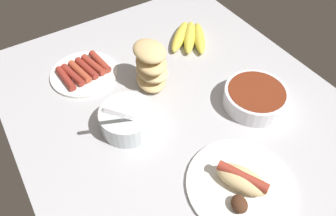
{
  "coord_description": "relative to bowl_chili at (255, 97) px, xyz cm",
  "views": [
    {
      "loc": [
        43.62,
        -34.78,
        69.27
      ],
      "look_at": [
        -4.8,
        -4.26,
        3.0
      ],
      "focal_mm": 33.8,
      "sensor_mm": 36.0,
      "label": 1
    }
  ],
  "objects": [
    {
      "name": "ground_plane",
      "position": [
        -4.99,
        -19.08,
        -4.51
      ],
      "size": [
        120.0,
        90.0,
        3.0
      ],
      "primitive_type": "cube",
      "color": "#B2B2B7"
    },
    {
      "name": "bowl_chili",
      "position": [
        0.0,
        0.0,
        0.0
      ],
      "size": [
        18.0,
        18.0,
        5.53
      ],
      "color": "white",
      "rests_on": "ground_plane"
    },
    {
      "name": "plate_hotdog_assembled",
      "position": [
        18.06,
        -20.76,
        -1.37
      ],
      "size": [
        25.67,
        25.67,
        5.61
      ],
      "color": "white",
      "rests_on": "ground_plane"
    },
    {
      "name": "bowl_coleslaw",
      "position": [
        -12.05,
        -34.74,
        0.46
      ],
      "size": [
        14.94,
        14.94,
        15.53
      ],
      "color": "silver",
      "rests_on": "ground_plane"
    },
    {
      "name": "banana_bunch",
      "position": [
        -34.61,
        1.24,
        -1.33
      ],
      "size": [
        20.21,
        18.99,
        3.47
      ],
      "color": "gold",
      "rests_on": "ground_plane"
    },
    {
      "name": "bread_stack",
      "position": [
        -23.12,
        -20.86,
        4.19
      ],
      "size": [
        12.95,
        10.77,
        14.4
      ],
      "color": "#DBB77A",
      "rests_on": "ground_plane"
    },
    {
      "name": "plate_sausages",
      "position": [
        -38.08,
        -37.0,
        -1.84
      ],
      "size": [
        21.06,
        21.06,
        3.22
      ],
      "color": "white",
      "rests_on": "ground_plane"
    }
  ]
}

